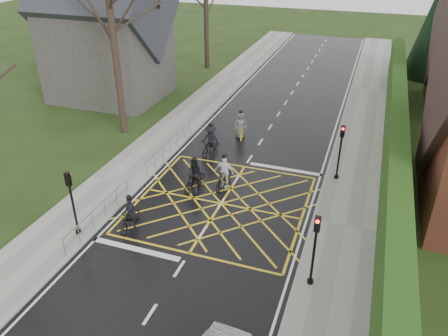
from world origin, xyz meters
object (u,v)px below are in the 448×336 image
Objects in this scene: cyclist_rear at (130,218)px; cyclist_mid at (211,143)px; cyclist_back at (195,177)px; cyclist_lead at (240,128)px; cyclist_front at (224,175)px.

cyclist_rear is 0.85× the size of cyclist_mid.
cyclist_back reaches higher than cyclist_lead.
cyclist_rear is at bearing -97.74° from cyclist_back.
cyclist_lead is (1.73, 11.01, 0.08)m from cyclist_rear.
cyclist_lead reaches higher than cyclist_rear.
cyclist_rear is 5.53m from cyclist_front.
cyclist_rear is at bearing -115.63° from cyclist_front.
cyclist_mid is 3.01m from cyclist_lead.
cyclist_mid reaches higher than cyclist_rear.
cyclist_mid is (0.76, 8.16, 0.17)m from cyclist_rear.
cyclist_back is 0.99× the size of cyclist_front.
cyclist_back is at bearing -116.80° from cyclist_lead.
cyclist_front reaches higher than cyclist_back.
cyclist_mid is 1.05× the size of cyclist_lead.
cyclist_front reaches higher than cyclist_rear.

